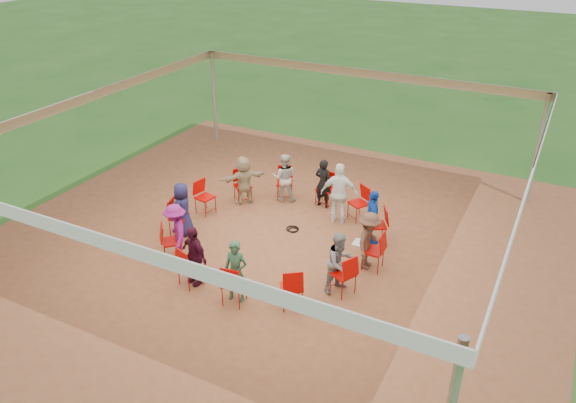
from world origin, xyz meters
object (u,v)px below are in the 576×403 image
at_px(chair_12, 343,274).
at_px(person_seated_4, 244,180).
at_px(chair_5, 243,186).
at_px(person_seated_8, 236,271).
at_px(chair_9, 190,267).
at_px(chair_2, 358,204).
at_px(person_seated_5, 183,209).
at_px(chair_6, 205,197).
at_px(chair_4, 285,183).
at_px(chair_8, 172,242).
at_px(person_seated_3, 284,178).
at_px(person_seated_7, 194,255).
at_px(cable_coil, 293,229).
at_px(person_seated_9, 340,262).
at_px(person_seated_6, 176,232).
at_px(chair_1, 377,225).
at_px(chair_0, 373,251).
at_px(person_seated_2, 323,183).
at_px(chair_11, 291,287).
at_px(chair_7, 179,217).
at_px(person_seated_0, 369,241).
at_px(standing_person, 339,194).
at_px(chair_3, 325,189).

bearing_deg(chair_12, person_seated_4, 83.26).
bearing_deg(chair_5, chair_12, 96.92).
bearing_deg(person_seated_4, person_seated_8, 69.23).
bearing_deg(chair_9, chair_2, 83.08).
bearing_deg(person_seated_5, chair_6, 172.15).
bearing_deg(chair_2, chair_6, 55.38).
relative_size(chair_4, chair_8, 1.00).
xyz_separation_m(chair_2, person_seated_3, (-2.16, 0.10, 0.22)).
bearing_deg(person_seated_7, person_seated_4, 124.62).
bearing_deg(chair_6, cable_coil, 108.16).
height_order(chair_5, person_seated_4, person_seated_4).
relative_size(person_seated_3, person_seated_9, 1.00).
bearing_deg(person_seated_8, person_seated_3, 96.92).
bearing_deg(person_seated_6, chair_5, 140.14).
bearing_deg(chair_8, chair_1, 83.08).
relative_size(chair_0, person_seated_8, 0.67).
relative_size(chair_8, person_seated_2, 0.67).
relative_size(person_seated_8, person_seated_9, 1.00).
height_order(chair_1, person_seated_8, person_seated_8).
xyz_separation_m(chair_9, chair_11, (2.19, 0.33, 0.00)).
relative_size(chair_0, person_seated_5, 0.67).
xyz_separation_m(chair_6, chair_7, (0.03, -1.14, 0.00)).
relative_size(chair_5, person_seated_0, 0.67).
bearing_deg(standing_person, chair_2, -152.82).
relative_size(chair_3, person_seated_9, 0.67).
bearing_deg(person_seated_9, chair_1, 24.87).
xyz_separation_m(chair_8, standing_person, (2.65, 3.27, 0.35)).
relative_size(chair_2, person_seated_0, 0.67).
distance_m(chair_11, person_seated_8, 1.14).
relative_size(chair_1, chair_7, 1.00).
bearing_deg(chair_2, chair_5, 41.54).
bearing_deg(person_seated_5, person_seated_8, 41.54).
height_order(chair_1, chair_6, same).
height_order(chair_5, chair_7, same).
height_order(chair_6, chair_9, same).
bearing_deg(chair_12, chair_11, 166.15).
bearing_deg(cable_coil, chair_1, 11.57).
height_order(person_seated_4, standing_person, standing_person).
distance_m(chair_1, person_seated_3, 3.08).
height_order(chair_7, person_seated_0, person_seated_0).
xyz_separation_m(chair_2, person_seated_2, (-1.09, 0.26, 0.22)).
height_order(person_seated_3, person_seated_8, same).
height_order(person_seated_9, standing_person, standing_person).
distance_m(person_seated_4, person_seated_9, 4.48).
bearing_deg(chair_11, person_seated_5, 123.59).
distance_m(chair_5, chair_6, 1.14).
distance_m(chair_12, person_seated_6, 3.82).
bearing_deg(chair_11, person_seated_7, 149.48).
relative_size(chair_6, chair_9, 1.00).
distance_m(chair_2, person_seated_2, 1.14).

